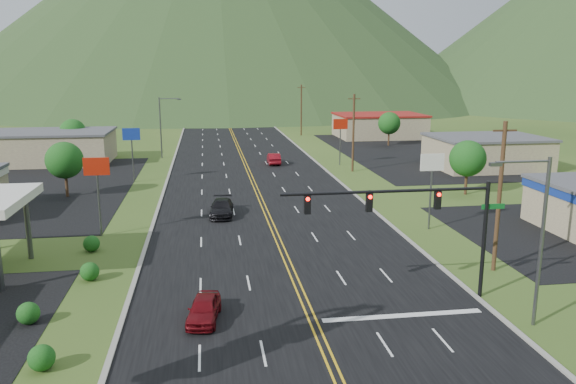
{
  "coord_description": "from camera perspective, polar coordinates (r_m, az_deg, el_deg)",
  "views": [
    {
      "loc": [
        -5.38,
        -15.31,
        13.36
      ],
      "look_at": [
        0.39,
        23.94,
        4.5
      ],
      "focal_mm": 35.0,
      "sensor_mm": 36.0,
      "label": 1
    }
  ],
  "objects": [
    {
      "name": "building_east_mid",
      "position": [
        80.41,
        19.48,
        3.86
      ],
      "size": [
        14.4,
        11.4,
        4.3
      ],
      "color": "tan",
      "rests_on": "ground"
    },
    {
      "name": "tree_east_a",
      "position": [
        62.44,
        17.78,
        3.26
      ],
      "size": [
        3.84,
        3.84,
        5.82
      ],
      "color": "#382314",
      "rests_on": "ground"
    },
    {
      "name": "traffic_signal",
      "position": [
        32.62,
        13.25,
        -2.0
      ],
      "size": [
        13.1,
        0.43,
        7.0
      ],
      "color": "black",
      "rests_on": "ground"
    },
    {
      "name": "car_red_near",
      "position": [
        31.04,
        -8.53,
        -11.71
      ],
      "size": [
        2.13,
        4.07,
        1.32
      ],
      "primitive_type": "imported",
      "rotation": [
        0.0,
        0.0,
        -0.15
      ],
      "color": "#640B11",
      "rests_on": "ground"
    },
    {
      "name": "pole_sign_west_a",
      "position": [
        46.86,
        -18.83,
        1.7
      ],
      "size": [
        2.0,
        0.18,
        6.4
      ],
      "color": "#59595E",
      "rests_on": "ground"
    },
    {
      "name": "car_red_far",
      "position": [
        78.8,
        -1.45,
        3.39
      ],
      "size": [
        1.77,
        4.73,
        1.54
      ],
      "primitive_type": "imported",
      "rotation": [
        0.0,
        0.0,
        3.11
      ],
      "color": "maroon",
      "rests_on": "ground"
    },
    {
      "name": "pole_sign_east_a",
      "position": [
        47.77,
        14.41,
        2.18
      ],
      "size": [
        2.0,
        0.18,
        6.4
      ],
      "color": "#59595E",
      "rests_on": "ground"
    },
    {
      "name": "streetlight_west",
      "position": [
        85.93,
        -12.62,
        6.82
      ],
      "size": [
        3.28,
        0.25,
        9.0
      ],
      "color": "#59595E",
      "rests_on": "ground"
    },
    {
      "name": "car_dark_mid",
      "position": [
        51.64,
        -6.75,
        -1.66
      ],
      "size": [
        2.44,
        5.14,
        1.45
      ],
      "primitive_type": "imported",
      "rotation": [
        0.0,
        0.0,
        -0.08
      ],
      "color": "black",
      "rests_on": "ground"
    },
    {
      "name": "tree_east_b",
      "position": [
        98.9,
        10.25,
        6.89
      ],
      "size": [
        3.84,
        3.84,
        5.82
      ],
      "color": "#382314",
      "rests_on": "ground"
    },
    {
      "name": "utility_pole_d",
      "position": [
        151.71,
        -1.22,
        9.47
      ],
      "size": [
        1.6,
        0.28,
        10.0
      ],
      "color": "#382314",
      "rests_on": "ground"
    },
    {
      "name": "utility_pole_b",
      "position": [
        73.26,
        6.66,
        6.05
      ],
      "size": [
        1.6,
        0.28,
        10.0
      ],
      "color": "#382314",
      "rests_on": "ground"
    },
    {
      "name": "tree_west_b",
      "position": [
        89.99,
        -21.02,
        5.71
      ],
      "size": [
        3.84,
        3.84,
        5.82
      ],
      "color": "#382314",
      "rests_on": "ground"
    },
    {
      "name": "streetlight_east",
      "position": [
        31.33,
        23.96,
        -3.66
      ],
      "size": [
        3.28,
        0.25,
        9.0
      ],
      "color": "#59595E",
      "rests_on": "ground"
    },
    {
      "name": "utility_pole_a",
      "position": [
        39.16,
        20.68,
        -0.37
      ],
      "size": [
        1.6,
        0.28,
        10.0
      ],
      "color": "#382314",
      "rests_on": "ground"
    },
    {
      "name": "utility_pole_c",
      "position": [
        112.21,
        1.36,
        8.37
      ],
      "size": [
        1.6,
        0.28,
        10.0
      ],
      "color": "#382314",
      "rests_on": "ground"
    },
    {
      "name": "tree_west_a",
      "position": [
        62.77,
        -21.76,
        3.01
      ],
      "size": [
        3.84,
        3.84,
        5.82
      ],
      "color": "#382314",
      "rests_on": "ground"
    },
    {
      "name": "pole_sign_east_b",
      "position": [
        77.96,
        5.35,
        6.41
      ],
      "size": [
        2.0,
        0.18,
        6.4
      ],
      "color": "#59595E",
      "rests_on": "ground"
    },
    {
      "name": "pole_sign_west_b",
      "position": [
        68.36,
        -15.61,
        5.14
      ],
      "size": [
        2.0,
        0.18,
        6.4
      ],
      "color": "#59595E",
      "rests_on": "ground"
    },
    {
      "name": "building_west_far",
      "position": [
        87.04,
        -23.42,
        4.22
      ],
      "size": [
        18.4,
        11.4,
        4.5
      ],
      "color": "tan",
      "rests_on": "ground"
    },
    {
      "name": "building_east_far",
      "position": [
        111.03,
        9.24,
        6.69
      ],
      "size": [
        16.4,
        12.4,
        4.5
      ],
      "color": "tan",
      "rests_on": "ground"
    }
  ]
}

